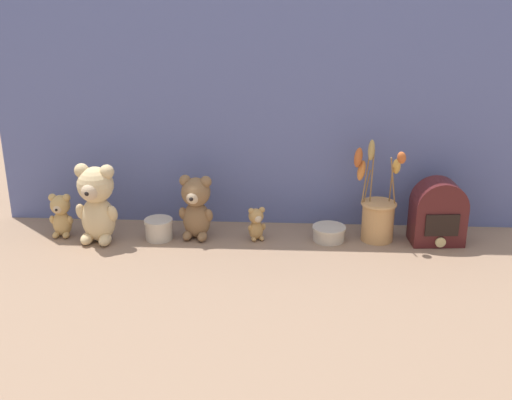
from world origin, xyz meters
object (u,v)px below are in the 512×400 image
object	(u,v)px
flower_vase	(378,213)
teddy_bear_small	(61,214)
teddy_bear_medium	(196,206)
decorative_tin_short	(159,229)
teddy_bear_tiny	(257,223)
decorative_tin_tall	(329,233)
teddy_bear_large	(96,202)
vintage_radio	(438,213)

from	to	relation	value
flower_vase	teddy_bear_small	bearing A→B (deg)	-178.63
teddy_bear_medium	decorative_tin_short	world-z (taller)	teddy_bear_medium
teddy_bear_tiny	decorative_tin_short	size ratio (longest dim) A/B	1.20
teddy_bear_tiny	decorative_tin_tall	size ratio (longest dim) A/B	1.03
teddy_bear_small	teddy_bear_tiny	size ratio (longest dim) A/B	1.32
teddy_bear_small	flower_vase	world-z (taller)	flower_vase
decorative_tin_tall	decorative_tin_short	world-z (taller)	decorative_tin_short
teddy_bear_tiny	decorative_tin_tall	world-z (taller)	teddy_bear_tiny
teddy_bear_tiny	decorative_tin_short	world-z (taller)	teddy_bear_tiny
teddy_bear_large	vintage_radio	world-z (taller)	teddy_bear_large
teddy_bear_medium	teddy_bear_small	xyz separation A→B (m)	(-0.43, -0.01, -0.03)
teddy_bear_medium	teddy_bear_small	bearing A→B (deg)	-178.89
teddy_bear_large	teddy_bear_medium	size ratio (longest dim) A/B	1.22
teddy_bear_large	teddy_bear_small	size ratio (longest dim) A/B	1.78
teddy_bear_large	teddy_bear_tiny	size ratio (longest dim) A/B	2.34
teddy_bear_medium	flower_vase	bearing A→B (deg)	1.57
teddy_bear_small	decorative_tin_tall	size ratio (longest dim) A/B	1.35
teddy_bear_small	vintage_radio	world-z (taller)	vintage_radio
teddy_bear_medium	flower_vase	distance (m)	0.56
teddy_bear_medium	decorative_tin_tall	bearing A→B (deg)	0.22
decorative_tin_tall	teddy_bear_medium	bearing A→B (deg)	-179.78
teddy_bear_medium	decorative_tin_short	size ratio (longest dim) A/B	2.31
teddy_bear_small	vintage_radio	size ratio (longest dim) A/B	0.69
decorative_tin_tall	teddy_bear_small	bearing A→B (deg)	-179.33
flower_vase	decorative_tin_short	bearing A→B (deg)	-177.31
vintage_radio	decorative_tin_tall	distance (m)	0.34
teddy_bear_medium	flower_vase	world-z (taller)	flower_vase
teddy_bear_tiny	vintage_radio	size ratio (longest dim) A/B	0.52
vintage_radio	teddy_bear_small	bearing A→B (deg)	-179.47
teddy_bear_small	teddy_bear_medium	bearing A→B (deg)	1.11
teddy_bear_tiny	decorative_tin_short	distance (m)	0.31
teddy_bear_small	decorative_tin_tall	world-z (taller)	teddy_bear_small
teddy_bear_tiny	flower_vase	bearing A→B (deg)	3.19
decorative_tin_short	teddy_bear_medium	bearing A→B (deg)	8.06
vintage_radio	teddy_bear_tiny	bearing A→B (deg)	-179.18
teddy_bear_small	decorative_tin_short	size ratio (longest dim) A/B	1.58
decorative_tin_tall	decorative_tin_short	distance (m)	0.53
flower_vase	decorative_tin_tall	size ratio (longest dim) A/B	3.08
teddy_bear_large	teddy_bear_tiny	distance (m)	0.49
vintage_radio	decorative_tin_short	distance (m)	0.86
teddy_bear_small	teddy_bear_large	bearing A→B (deg)	-15.05
teddy_bear_tiny	flower_vase	size ratio (longest dim) A/B	0.33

